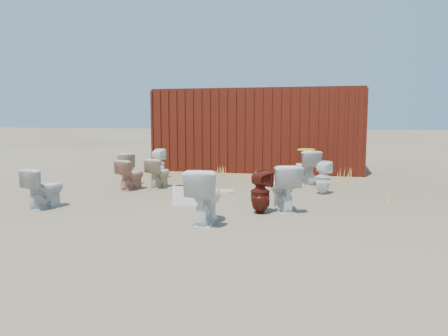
% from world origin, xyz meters
% --- Properties ---
extents(ground, '(100.00, 100.00, 0.00)m').
position_xyz_m(ground, '(0.00, 0.00, 0.00)').
color(ground, brown).
rests_on(ground, ground).
extents(shipping_container, '(6.00, 2.40, 2.40)m').
position_xyz_m(shipping_container, '(0.00, 5.20, 1.20)').
color(shipping_container, '#4F100D').
rests_on(shipping_container, ground).
extents(toilet_front_a, '(0.58, 0.79, 0.72)m').
position_xyz_m(toilet_front_a, '(-2.73, -1.44, 0.36)').
color(toilet_front_a, silver).
rests_on(toilet_front_a, ground).
extents(toilet_front_pink, '(0.57, 0.74, 0.67)m').
position_xyz_m(toilet_front_pink, '(-2.12, 0.72, 0.34)').
color(toilet_front_pink, tan).
rests_on(toilet_front_pink, ground).
extents(toilet_front_c, '(0.51, 0.84, 0.83)m').
position_xyz_m(toilet_front_c, '(0.30, -1.84, 0.42)').
color(toilet_front_c, white).
rests_on(toilet_front_c, ground).
extents(toilet_front_maroon, '(0.45, 0.45, 0.71)m').
position_xyz_m(toilet_front_maroon, '(1.00, -0.98, 0.35)').
color(toilet_front_maroon, '#54170E').
rests_on(toilet_front_maroon, ground).
extents(toilet_front_e, '(0.70, 0.89, 0.80)m').
position_xyz_m(toilet_front_e, '(1.34, -0.66, 0.40)').
color(toilet_front_e, white).
rests_on(toilet_front_e, ground).
extents(toilet_back_a, '(0.36, 0.37, 0.76)m').
position_xyz_m(toilet_back_a, '(-2.25, 2.57, 0.38)').
color(toilet_back_a, white).
rests_on(toilet_back_a, ground).
extents(toilet_back_beige_left, '(0.73, 0.85, 0.75)m').
position_xyz_m(toilet_back_beige_left, '(-2.66, 1.56, 0.38)').
color(toilet_back_beige_left, beige).
rests_on(toilet_back_beige_left, ground).
extents(toilet_back_beige_right, '(0.49, 0.71, 0.67)m').
position_xyz_m(toilet_back_beige_right, '(-1.64, 1.13, 0.34)').
color(toilet_back_beige_right, beige).
rests_on(toilet_back_beige_right, ground).
extents(toilet_back_yellowlid, '(0.77, 0.92, 0.81)m').
position_xyz_m(toilet_back_yellowlid, '(1.56, 2.36, 0.41)').
color(toilet_back_yellowlid, silver).
rests_on(toilet_back_yellowlid, ground).
extents(toilet_back_e, '(0.41, 0.41, 0.68)m').
position_xyz_m(toilet_back_e, '(1.97, 1.15, 0.34)').
color(toilet_back_e, white).
rests_on(toilet_back_e, ground).
extents(yellow_lid, '(0.41, 0.52, 0.02)m').
position_xyz_m(yellow_lid, '(1.56, 2.36, 0.83)').
color(yellow_lid, gold).
rests_on(yellow_lid, toilet_back_yellowlid).
extents(loose_tank, '(0.53, 0.29, 0.35)m').
position_xyz_m(loose_tank, '(-0.42, -0.54, 0.17)').
color(loose_tank, white).
rests_on(loose_tank, ground).
extents(loose_lid_near, '(0.54, 0.60, 0.02)m').
position_xyz_m(loose_lid_near, '(-0.06, 0.93, 0.01)').
color(loose_lid_near, beige).
rests_on(loose_lid_near, ground).
extents(loose_lid_far, '(0.48, 0.55, 0.02)m').
position_xyz_m(loose_lid_far, '(-1.39, 3.05, 0.01)').
color(loose_lid_far, '#C8AD91').
rests_on(loose_lid_far, ground).
extents(weed_clump_a, '(0.36, 0.36, 0.31)m').
position_xyz_m(weed_clump_a, '(-2.39, 2.65, 0.15)').
color(weed_clump_a, '#B7BA4A').
rests_on(weed_clump_a, ground).
extents(weed_clump_b, '(0.32, 0.32, 0.26)m').
position_xyz_m(weed_clump_b, '(0.45, 2.50, 0.13)').
color(weed_clump_b, '#B7BA4A').
rests_on(weed_clump_b, ground).
extents(weed_clump_c, '(0.36, 0.36, 0.33)m').
position_xyz_m(weed_clump_c, '(2.45, 2.96, 0.16)').
color(weed_clump_c, '#B7BA4A').
rests_on(weed_clump_c, ground).
extents(weed_clump_d, '(0.30, 0.30, 0.27)m').
position_xyz_m(weed_clump_d, '(-0.74, 3.36, 0.14)').
color(weed_clump_d, '#B7BA4A').
rests_on(weed_clump_d, ground).
extents(weed_clump_e, '(0.34, 0.34, 0.27)m').
position_xyz_m(weed_clump_e, '(1.03, 3.50, 0.13)').
color(weed_clump_e, '#B7BA4A').
rests_on(weed_clump_e, ground).
extents(weed_clump_f, '(0.28, 0.28, 0.23)m').
position_xyz_m(weed_clump_f, '(3.26, 0.42, 0.12)').
color(weed_clump_f, '#B7BA4A').
rests_on(weed_clump_f, ground).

